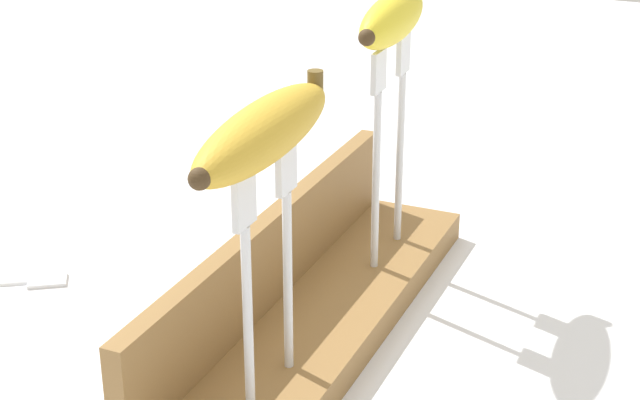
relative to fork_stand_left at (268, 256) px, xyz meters
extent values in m
plane|color=silver|center=(0.12, 0.01, -0.14)|extent=(3.00, 3.00, 0.00)
cube|color=olive|center=(0.12, 0.01, -0.12)|extent=(0.48, 0.11, 0.03)
cube|color=olive|center=(0.12, 0.06, -0.07)|extent=(0.47, 0.02, 0.08)
cylinder|color=silver|center=(-0.03, 0.00, -0.04)|extent=(0.01, 0.01, 0.15)
cube|color=silver|center=(-0.03, 0.00, 0.05)|extent=(0.03, 0.01, 0.04)
cylinder|color=silver|center=(0.03, 0.00, -0.04)|extent=(0.01, 0.01, 0.15)
cube|color=silver|center=(0.03, 0.00, 0.05)|extent=(0.03, 0.01, 0.04)
cylinder|color=silver|center=(0.22, 0.00, -0.02)|extent=(0.01, 0.01, 0.17)
cube|color=silver|center=(0.22, 0.00, 0.08)|extent=(0.03, 0.01, 0.04)
cylinder|color=silver|center=(0.28, 0.00, -0.02)|extent=(0.01, 0.01, 0.17)
cube|color=silver|center=(0.28, 0.00, 0.08)|extent=(0.03, 0.01, 0.04)
ellipsoid|color=gold|center=(0.00, 0.00, 0.09)|extent=(0.19, 0.05, 0.04)
cylinder|color=brown|center=(0.09, 0.00, 0.10)|extent=(0.01, 0.01, 0.02)
sphere|color=#3F2D19|center=(-0.09, 0.00, 0.09)|extent=(0.01, 0.01, 0.01)
ellipsoid|color=yellow|center=(0.25, 0.00, 0.12)|extent=(0.15, 0.04, 0.04)
sphere|color=#3F2D19|center=(0.18, 0.00, 0.12)|extent=(0.01, 0.01, 0.01)
cube|color=silver|center=(0.11, 0.29, -0.13)|extent=(0.04, 0.04, 0.01)
camera|label=1|loc=(-0.56, -0.28, 0.31)|focal=56.21mm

